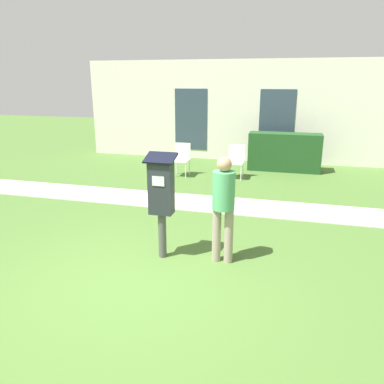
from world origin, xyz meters
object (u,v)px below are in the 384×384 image
at_px(person_standing, 223,202).
at_px(outdoor_chair_middle, 236,159).
at_px(parking_meter, 161,193).
at_px(outdoor_chair_left, 182,157).

distance_m(person_standing, outdoor_chair_middle, 5.00).
bearing_deg(parking_meter, outdoor_chair_middle, 85.91).
distance_m(parking_meter, outdoor_chair_middle, 5.07).
height_order(parking_meter, person_standing, parking_meter).
bearing_deg(outdoor_chair_left, outdoor_chair_middle, 14.56).
distance_m(person_standing, outdoor_chair_left, 5.26).
relative_size(parking_meter, outdoor_chair_middle, 1.77).
height_order(parking_meter, outdoor_chair_middle, parking_meter).
bearing_deg(outdoor_chair_middle, parking_meter, -79.40).
relative_size(person_standing, outdoor_chair_left, 1.76).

